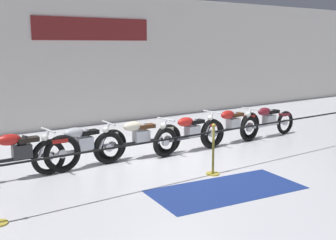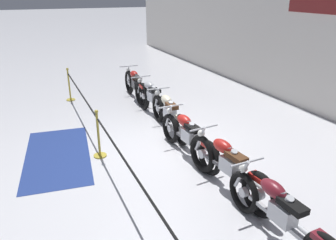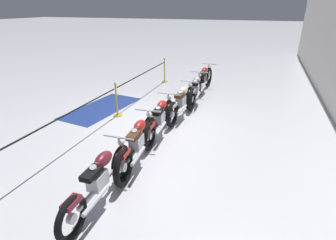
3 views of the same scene
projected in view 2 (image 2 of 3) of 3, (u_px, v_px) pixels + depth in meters
The scene contains 11 objects.
ground_plane at pixel (155, 147), 7.41m from camera, with size 120.00×120.00×0.00m, color silver.
back_wall at pixel (336, 40), 8.55m from camera, with size 28.00×0.29×4.20m.
motorcycle_red_0 at pixel (136, 86), 10.37m from camera, with size 2.49×0.62×0.97m.
motorcycle_silver_1 at pixel (152, 98), 9.27m from camera, with size 2.25×0.62×0.95m.
motorcycle_cream_2 at pixel (169, 114), 8.07m from camera, with size 2.29×0.62×0.94m.
motorcycle_red_3 at pixel (188, 137), 6.84m from camera, with size 2.29×0.62×0.92m.
motorcycle_red_4 at pixel (228, 167), 5.65m from camera, with size 2.30×0.62×0.96m.
motorcycle_maroon_5 at pixel (279, 214), 4.49m from camera, with size 2.23×0.62×0.92m.
stanchion_far_left at pixel (87, 108), 7.73m from camera, with size 8.81×0.28×1.05m.
stanchion_mid_left at pixel (99, 141), 6.89m from camera, with size 0.28×0.28×1.05m.
floor_banner at pixel (58, 155), 7.04m from camera, with size 2.81×1.33×0.01m, color navy.
Camera 2 is at (6.21, -2.40, 3.32)m, focal length 35.00 mm.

